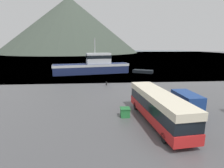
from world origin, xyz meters
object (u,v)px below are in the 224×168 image
(delivery_van, at_px, (184,102))
(small_boat, at_px, (143,71))
(storage_bin, at_px, (125,112))
(tour_bus, at_px, (158,106))
(fishing_boat, at_px, (93,66))

(delivery_van, height_order, small_boat, delivery_van)
(small_boat, bearing_deg, storage_bin, 9.90)
(tour_bus, relative_size, storage_bin, 10.42)
(small_boat, bearing_deg, tour_bus, 15.96)
(tour_bus, bearing_deg, delivery_van, 25.10)
(fishing_boat, height_order, storage_bin, fishing_boat)
(delivery_van, xyz_separation_m, fishing_boat, (-11.70, 30.47, 0.81))
(tour_bus, xyz_separation_m, storage_bin, (-3.20, 1.62, -1.27))
(tour_bus, distance_m, small_boat, 33.59)
(storage_bin, bearing_deg, delivery_van, 5.98)
(fishing_boat, height_order, small_boat, fishing_boat)
(tour_bus, xyz_separation_m, fishing_boat, (-7.68, 32.86, 0.36))
(tour_bus, xyz_separation_m, small_boat, (6.83, 32.86, -1.37))
(fishing_boat, distance_m, storage_bin, 31.59)
(tour_bus, height_order, fishing_boat, fishing_boat)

